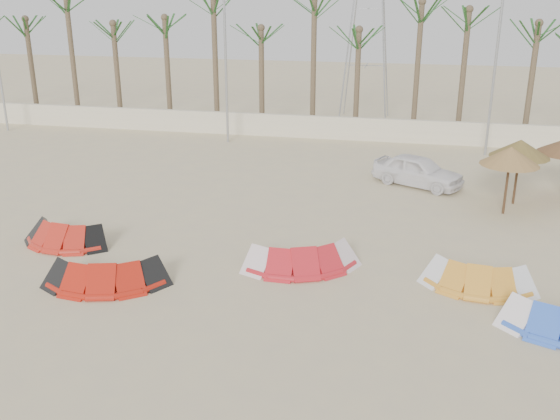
% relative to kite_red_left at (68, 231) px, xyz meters
% --- Properties ---
extents(ground, '(120.00, 120.00, 0.00)m').
position_rel_kite_red_left_xyz_m(ground, '(7.19, -4.76, -0.42)').
color(ground, '#CCBB8B').
rests_on(ground, ground).
extents(boundary_wall, '(60.00, 0.30, 1.30)m').
position_rel_kite_red_left_xyz_m(boundary_wall, '(7.19, 17.24, 0.23)').
color(boundary_wall, beige).
rests_on(boundary_wall, ground).
extents(palm_line, '(52.00, 4.00, 7.70)m').
position_rel_kite_red_left_xyz_m(palm_line, '(7.86, 18.74, 6.03)').
color(palm_line, brown).
rests_on(palm_line, ground).
extents(lamp_b, '(1.25, 0.14, 11.00)m').
position_rel_kite_red_left_xyz_m(lamp_b, '(1.23, 15.24, 5.35)').
color(lamp_b, '#A5A8AD').
rests_on(lamp_b, ground).
extents(lamp_c, '(1.25, 0.14, 11.00)m').
position_rel_kite_red_left_xyz_m(lamp_c, '(15.23, 15.24, 5.35)').
color(lamp_c, '#A5A8AD').
rests_on(lamp_c, ground).
extents(pylon, '(3.00, 3.00, 14.00)m').
position_rel_kite_red_left_xyz_m(pylon, '(8.19, 23.24, -0.42)').
color(pylon, '#A5A8AD').
rests_on(pylon, ground).
extents(kite_red_left, '(3.18, 1.76, 0.90)m').
position_rel_kite_red_left_xyz_m(kite_red_left, '(0.00, 0.00, 0.00)').
color(kite_red_left, red).
rests_on(kite_red_left, ground).
extents(kite_red_mid, '(3.85, 2.31, 0.90)m').
position_rel_kite_red_left_xyz_m(kite_red_mid, '(2.81, -2.51, 0.00)').
color(kite_red_mid, '#B41C0E').
rests_on(kite_red_mid, ground).
extents(kite_red_right, '(3.95, 2.61, 0.90)m').
position_rel_kite_red_left_xyz_m(kite_red_right, '(8.24, -0.13, 0.00)').
color(kite_red_right, red).
rests_on(kite_red_right, ground).
extents(kite_orange, '(3.31, 1.81, 0.90)m').
position_rel_kite_red_left_xyz_m(kite_orange, '(13.52, -0.45, 0.00)').
color(kite_orange, orange).
rests_on(kite_orange, ground).
extents(parasol_left, '(2.23, 2.23, 2.67)m').
position_rel_kite_red_left_xyz_m(parasol_left, '(15.05, 6.17, 1.90)').
color(parasol_left, '#4C331E').
rests_on(parasol_left, ground).
extents(parasol_mid, '(2.35, 2.35, 2.67)m').
position_rel_kite_red_left_xyz_m(parasol_mid, '(15.58, 7.48, 1.89)').
color(parasol_mid, '#4C331E').
rests_on(parasol_mid, ground).
extents(car, '(4.31, 3.26, 1.37)m').
position_rel_kite_red_left_xyz_m(car, '(11.73, 9.14, 0.27)').
color(car, white).
rests_on(car, ground).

